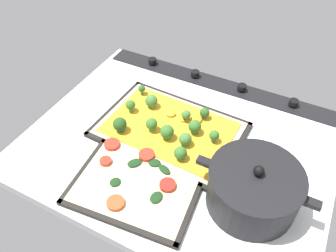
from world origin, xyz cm
name	(u,v)px	position (x,y,z in cm)	size (l,w,h in cm)	color
ground_plane	(179,145)	(0.00, 0.00, -1.50)	(82.32, 65.30, 3.00)	silver
stove_control_panel	(218,83)	(0.00, -29.15, 0.55)	(79.03, 7.00, 2.60)	black
baking_tray_front	(170,130)	(4.27, -2.35, 0.36)	(41.05, 29.20, 1.30)	black
broccoli_pizza	(169,127)	(4.38, -2.08, 1.96)	(38.55, 26.70, 5.79)	beige
baking_tray_back	(137,184)	(2.85, 17.95, 0.38)	(32.44, 26.91, 1.30)	black
veggie_pizza_back	(137,181)	(3.15, 17.55, 1.10)	(29.82, 24.29, 1.90)	beige
cooking_pot	(253,189)	(-23.21, 9.80, 5.36)	(28.02, 21.23, 13.03)	black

